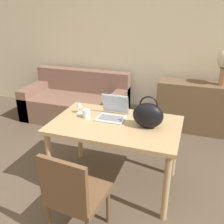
{
  "coord_description": "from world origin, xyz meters",
  "views": [
    {
      "loc": [
        0.81,
        -1.55,
        1.89
      ],
      "look_at": [
        0.04,
        0.68,
        0.88
      ],
      "focal_mm": 40.0,
      "sensor_mm": 36.0,
      "label": 1
    }
  ],
  "objects_px": {
    "chair": "(74,193)",
    "laptop": "(113,111)",
    "wine_glass": "(79,105)",
    "couch": "(76,103)",
    "handbag": "(148,115)",
    "drinking_glass": "(86,114)"
  },
  "relations": [
    {
      "from": "laptop",
      "to": "drinking_glass",
      "type": "xyz_separation_m",
      "value": [
        -0.27,
        -0.12,
        -0.02
      ]
    },
    {
      "from": "chair",
      "to": "drinking_glass",
      "type": "distance_m",
      "value": 0.93
    },
    {
      "from": "handbag",
      "to": "couch",
      "type": "bearing_deg",
      "value": 136.39
    },
    {
      "from": "couch",
      "to": "drinking_glass",
      "type": "relative_size",
      "value": 18.91
    },
    {
      "from": "chair",
      "to": "couch",
      "type": "distance_m",
      "value": 2.57
    },
    {
      "from": "couch",
      "to": "drinking_glass",
      "type": "height_order",
      "value": "drinking_glass"
    },
    {
      "from": "handbag",
      "to": "wine_glass",
      "type": "bearing_deg",
      "value": 172.24
    },
    {
      "from": "chair",
      "to": "laptop",
      "type": "bearing_deg",
      "value": 94.84
    },
    {
      "from": "chair",
      "to": "wine_glass",
      "type": "xyz_separation_m",
      "value": [
        -0.38,
        0.93,
        0.37
      ]
    },
    {
      "from": "drinking_glass",
      "to": "wine_glass",
      "type": "height_order",
      "value": "wine_glass"
    },
    {
      "from": "chair",
      "to": "handbag",
      "type": "bearing_deg",
      "value": 68.49
    },
    {
      "from": "laptop",
      "to": "handbag",
      "type": "bearing_deg",
      "value": -17.74
    },
    {
      "from": "couch",
      "to": "laptop",
      "type": "relative_size",
      "value": 5.87
    },
    {
      "from": "wine_glass",
      "to": "handbag",
      "type": "xyz_separation_m",
      "value": [
        0.8,
        -0.11,
        0.04
      ]
    },
    {
      "from": "laptop",
      "to": "couch",
      "type": "bearing_deg",
      "value": 130.32
    },
    {
      "from": "chair",
      "to": "wine_glass",
      "type": "relative_size",
      "value": 6.61
    },
    {
      "from": "drinking_glass",
      "to": "wine_glass",
      "type": "relative_size",
      "value": 0.71
    },
    {
      "from": "couch",
      "to": "chair",
      "type": "bearing_deg",
      "value": -63.87
    },
    {
      "from": "wine_glass",
      "to": "handbag",
      "type": "bearing_deg",
      "value": -7.76
    },
    {
      "from": "wine_glass",
      "to": "couch",
      "type": "bearing_deg",
      "value": 118.78
    },
    {
      "from": "chair",
      "to": "drinking_glass",
      "type": "relative_size",
      "value": 9.29
    },
    {
      "from": "couch",
      "to": "wine_glass",
      "type": "height_order",
      "value": "wine_glass"
    }
  ]
}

